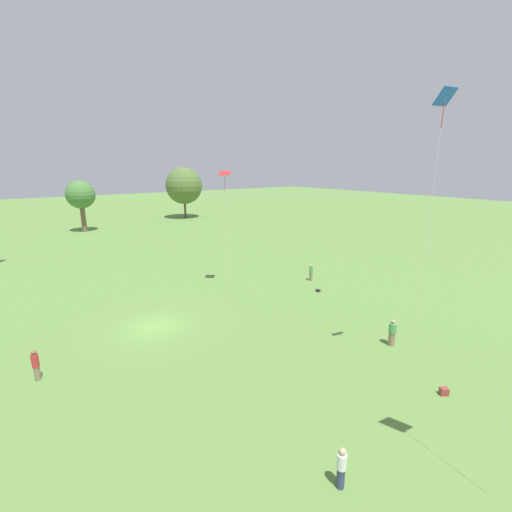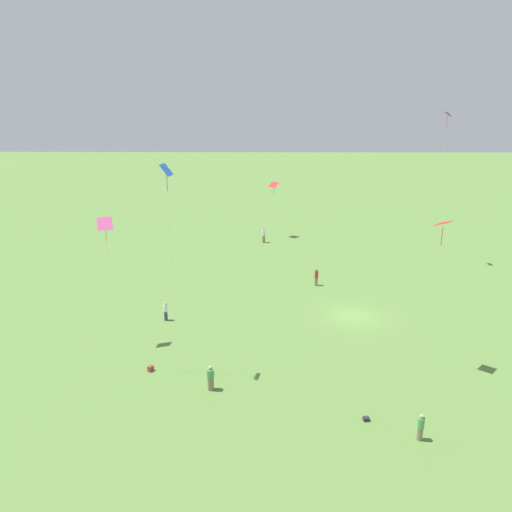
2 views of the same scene
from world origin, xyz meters
name	(u,v)px [view 1 (image 1 of 2)]	position (x,y,z in m)	size (l,w,h in m)	color
ground_plane	(155,327)	(0.00, 0.00, 0.00)	(240.00, 240.00, 0.00)	#5B843D
tree_1	(80,195)	(2.80, 41.37, 6.03)	(4.55, 4.55, 8.41)	brown
tree_2	(184,186)	(23.17, 46.11, 6.70)	(7.51, 7.51, 10.46)	brown
person_0	(311,273)	(15.60, 0.80, 0.81)	(0.47, 0.47, 1.61)	#847056
person_2	(392,333)	(10.94, -10.92, 0.82)	(0.60, 0.60, 1.69)	#847056
person_3	(341,468)	(0.92, -15.57, 0.81)	(0.39, 0.39, 1.59)	#333D5B
person_4	(36,365)	(-6.98, -2.41, 0.85)	(0.34, 0.34, 1.69)	#847056
kite_1	(225,178)	(7.94, 3.59, 9.74)	(1.28, 1.27, 10.28)	red
kite_5	(443,114)	(8.86, -13.35, 12.82)	(0.94, 0.70, 13.85)	blue
picnic_bag_0	(444,391)	(8.76, -15.19, 0.19)	(0.46, 0.44, 0.37)	#933833
picnic_bag_1	(318,290)	(13.98, -1.74, 0.11)	(0.33, 0.37, 0.22)	#262628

